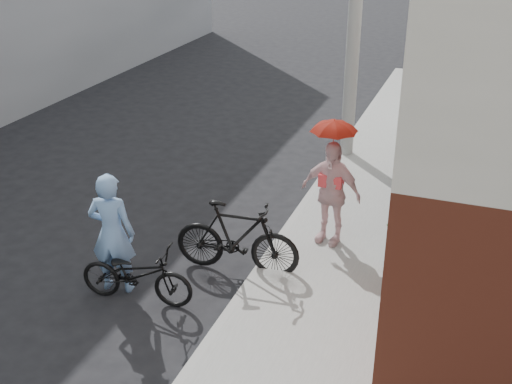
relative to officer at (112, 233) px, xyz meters
The scene contains 10 objects.
ground 1.32m from the officer, 17.84° to the left, with size 80.00×80.00×0.00m, color black.
sidewalk 3.87m from the officer, 37.37° to the left, with size 2.20×24.00×0.12m, color gray.
curb 3.06m from the officer, 51.25° to the left, with size 0.12×24.00×0.12m, color #9E9E99.
officer is the anchor object (origin of this frame).
bike_left 0.69m from the officer, 20.92° to the right, with size 0.59×1.68×0.88m, color black.
bike_right 1.87m from the officer, 35.48° to the left, with size 0.55×1.96×1.18m, color black.
kimono_woman 3.50m from the officer, 41.33° to the left, with size 1.02×0.43×1.75m, color beige.
parasol 3.71m from the officer, 41.33° to the left, with size 0.71×0.71×0.62m, color red.
planter 4.43m from the officer, 26.95° to the left, with size 0.41×0.41×0.22m, color black.
potted_plant 4.38m from the officer, 26.95° to the left, with size 0.57×0.49×0.63m, color #2C6E2E.
Camera 1 is at (3.87, -7.13, 5.37)m, focal length 45.00 mm.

